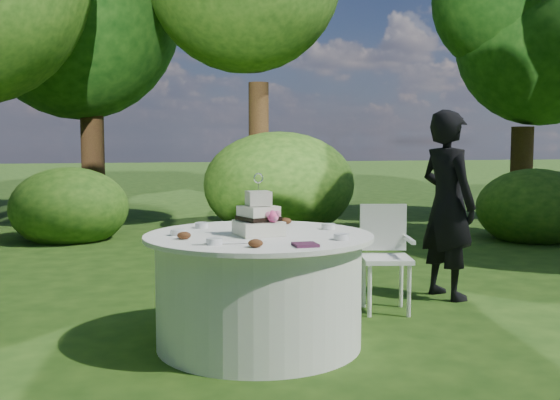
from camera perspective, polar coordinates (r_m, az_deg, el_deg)
The scene contains 9 objects.
ground at distance 4.64m, azimuth -1.84°, elevation -12.44°, with size 80.00×80.00×0.00m, color #1B390F.
napkins at distance 3.95m, azimuth 2.22°, elevation -3.91°, with size 0.14×0.14×0.02m, color #4E213F.
feather_plume at distance 4.06m, azimuth -4.37°, elevation -3.73°, with size 0.48×0.07×0.01m, color white.
guest at distance 6.02m, azimuth 14.39°, elevation -0.39°, with size 0.61×0.40×1.68m, color black.
table at distance 4.54m, azimuth -1.85°, elevation -7.76°, with size 1.56×1.56×0.77m.
cake at distance 4.40m, azimuth -1.85°, elevation -1.62°, with size 0.32×0.32×0.42m.
chair at distance 5.50m, azimuth 9.12°, elevation -4.20°, with size 0.47×0.47×0.87m.
votives at distance 4.42m, azimuth -2.38°, elevation -2.80°, with size 1.18×0.90×0.04m.
petal_cups at distance 4.38m, azimuth -3.15°, elevation -2.82°, with size 0.92×1.11×0.05m.
Camera 1 is at (-0.95, -4.32, 1.40)m, focal length 42.00 mm.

